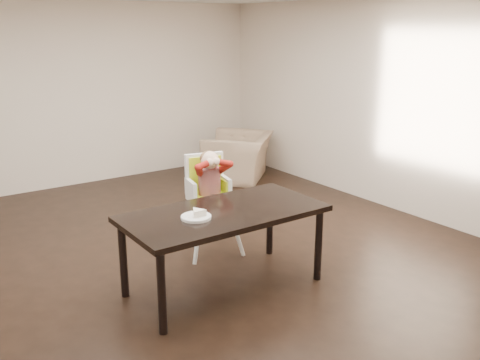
# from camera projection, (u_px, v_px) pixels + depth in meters

# --- Properties ---
(ground) EXTENTS (7.00, 7.00, 0.00)m
(ground) POSITION_uv_depth(u_px,v_px,m) (197.00, 262.00, 5.48)
(ground) COLOR black
(ground) RESTS_ON ground
(room_walls) EXTENTS (6.02, 7.02, 2.71)m
(room_walls) POSITION_uv_depth(u_px,v_px,m) (192.00, 79.00, 4.97)
(room_walls) COLOR beige
(room_walls) RESTS_ON ground
(dining_table) EXTENTS (1.80, 0.90, 0.75)m
(dining_table) POSITION_uv_depth(u_px,v_px,m) (224.00, 219.00, 4.77)
(dining_table) COLOR black
(dining_table) RESTS_ON ground
(high_chair) EXTENTS (0.54, 0.54, 1.10)m
(high_chair) POSITION_uv_depth(u_px,v_px,m) (209.00, 181.00, 5.58)
(high_chair) COLOR white
(high_chair) RESTS_ON ground
(plate) EXTENTS (0.35, 0.35, 0.07)m
(plate) POSITION_uv_depth(u_px,v_px,m) (197.00, 215.00, 4.56)
(plate) COLOR white
(plate) RESTS_ON dining_table
(armchair) EXTENTS (1.28, 1.26, 0.95)m
(armchair) POSITION_uv_depth(u_px,v_px,m) (238.00, 149.00, 8.38)
(armchair) COLOR tan
(armchair) RESTS_ON ground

